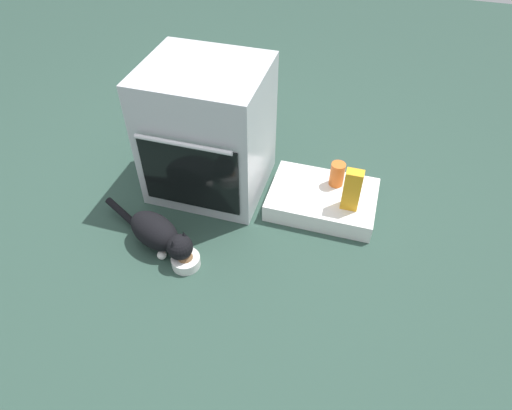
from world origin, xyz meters
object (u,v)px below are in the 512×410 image
at_px(pantry_cabinet, 322,199).
at_px(food_bowl, 186,260).
at_px(oven, 208,131).
at_px(cat, 158,234).
at_px(sauce_jar, 337,174).
at_px(juice_carton, 352,190).

distance_m(pantry_cabinet, food_bowl, 0.83).
bearing_deg(oven, cat, -97.92).
xyz_separation_m(sauce_jar, juice_carton, (0.10, -0.16, 0.05)).
relative_size(food_bowl, sauce_jar, 1.03).
distance_m(oven, cat, 0.62).
relative_size(cat, juice_carton, 2.51).
relative_size(pantry_cabinet, juice_carton, 2.43).
height_order(oven, sauce_jar, oven).
xyz_separation_m(oven, sauce_jar, (0.72, 0.08, -0.19)).
bearing_deg(oven, pantry_cabinet, -1.29).
xyz_separation_m(pantry_cabinet, juice_carton, (0.15, -0.07, 0.17)).
height_order(pantry_cabinet, sauce_jar, sauce_jar).
distance_m(cat, juice_carton, 1.01).
height_order(cat, juice_carton, juice_carton).
bearing_deg(oven, juice_carton, -6.19).
bearing_deg(pantry_cabinet, cat, -144.12).
height_order(oven, juice_carton, oven).
xyz_separation_m(food_bowl, sauce_jar, (0.62, 0.70, 0.14)).
bearing_deg(juice_carton, sauce_jar, 120.46).
relative_size(oven, juice_carton, 3.08).
bearing_deg(sauce_jar, food_bowl, -131.79).
relative_size(sauce_jar, juice_carton, 0.58).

